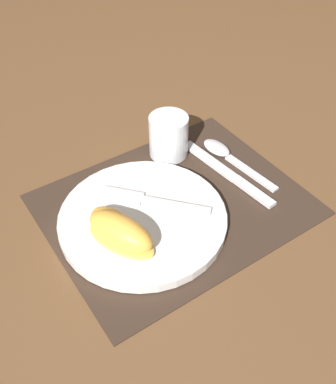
{
  "coord_description": "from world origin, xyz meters",
  "views": [
    {
      "loc": [
        -0.3,
        -0.42,
        0.53
      ],
      "look_at": [
        -0.01,
        0.01,
        0.02
      ],
      "focal_mm": 42.0,
      "sensor_mm": 36.0,
      "label": 1
    }
  ],
  "objects_px": {
    "juice_glass": "(169,138)",
    "fork": "(147,200)",
    "plate": "(143,219)",
    "knife": "(229,174)",
    "citrus_wedge_0": "(115,228)",
    "spoon": "(225,154)",
    "citrus_wedge_1": "(121,233)"
  },
  "relations": [
    {
      "from": "juice_glass",
      "to": "fork",
      "type": "bearing_deg",
      "value": -137.84
    },
    {
      "from": "juice_glass",
      "to": "fork",
      "type": "relative_size",
      "value": 0.53
    },
    {
      "from": "juice_glass",
      "to": "citrus_wedge_0",
      "type": "relative_size",
      "value": 0.72
    },
    {
      "from": "juice_glass",
      "to": "citrus_wedge_0",
      "type": "height_order",
      "value": "juice_glass"
    },
    {
      "from": "fork",
      "to": "spoon",
      "type": "bearing_deg",
      "value": 9.71
    },
    {
      "from": "fork",
      "to": "juice_glass",
      "type": "bearing_deg",
      "value": 42.16
    },
    {
      "from": "knife",
      "to": "citrus_wedge_0",
      "type": "xyz_separation_m",
      "value": [
        -0.24,
        -0.02,
        0.03
      ]
    },
    {
      "from": "spoon",
      "to": "knife",
      "type": "bearing_deg",
      "value": -122.68
    },
    {
      "from": "citrus_wedge_0",
      "to": "spoon",
      "type": "bearing_deg",
      "value": 13.99
    },
    {
      "from": "spoon",
      "to": "citrus_wedge_1",
      "type": "distance_m",
      "value": 0.28
    },
    {
      "from": "plate",
      "to": "knife",
      "type": "distance_m",
      "value": 0.18
    },
    {
      "from": "spoon",
      "to": "fork",
      "type": "relative_size",
      "value": 1.19
    },
    {
      "from": "plate",
      "to": "fork",
      "type": "bearing_deg",
      "value": 46.2
    },
    {
      "from": "spoon",
      "to": "fork",
      "type": "bearing_deg",
      "value": -170.29
    },
    {
      "from": "juice_glass",
      "to": "citrus_wedge_0",
      "type": "bearing_deg",
      "value": -144.38
    },
    {
      "from": "fork",
      "to": "citrus_wedge_1",
      "type": "xyz_separation_m",
      "value": [
        -0.07,
        -0.05,
        0.02
      ]
    },
    {
      "from": "knife",
      "to": "citrus_wedge_0",
      "type": "bearing_deg",
      "value": -174.82
    },
    {
      "from": "citrus_wedge_0",
      "to": "citrus_wedge_1",
      "type": "relative_size",
      "value": 0.87
    },
    {
      "from": "spoon",
      "to": "citrus_wedge_1",
      "type": "bearing_deg",
      "value": -162.72
    },
    {
      "from": "plate",
      "to": "juice_glass",
      "type": "relative_size",
      "value": 3.38
    },
    {
      "from": "plate",
      "to": "knife",
      "type": "height_order",
      "value": "plate"
    },
    {
      "from": "plate",
      "to": "spoon",
      "type": "height_order",
      "value": "plate"
    },
    {
      "from": "juice_glass",
      "to": "citrus_wedge_0",
      "type": "xyz_separation_m",
      "value": [
        -0.18,
        -0.13,
        -0.0
      ]
    },
    {
      "from": "knife",
      "to": "spoon",
      "type": "relative_size",
      "value": 1.22
    },
    {
      "from": "fork",
      "to": "citrus_wedge_0",
      "type": "bearing_deg",
      "value": -156.03
    },
    {
      "from": "juice_glass",
      "to": "fork",
      "type": "distance_m",
      "value": 0.15
    },
    {
      "from": "fork",
      "to": "citrus_wedge_0",
      "type": "xyz_separation_m",
      "value": [
        -0.08,
        -0.03,
        0.01
      ]
    },
    {
      "from": "plate",
      "to": "citrus_wedge_0",
      "type": "height_order",
      "value": "citrus_wedge_0"
    },
    {
      "from": "knife",
      "to": "spoon",
      "type": "height_order",
      "value": "spoon"
    },
    {
      "from": "juice_glass",
      "to": "spoon",
      "type": "bearing_deg",
      "value": -39.17
    },
    {
      "from": "knife",
      "to": "citrus_wedge_0",
      "type": "relative_size",
      "value": 2.0
    },
    {
      "from": "citrus_wedge_0",
      "to": "juice_glass",
      "type": "bearing_deg",
      "value": 35.62
    }
  ]
}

